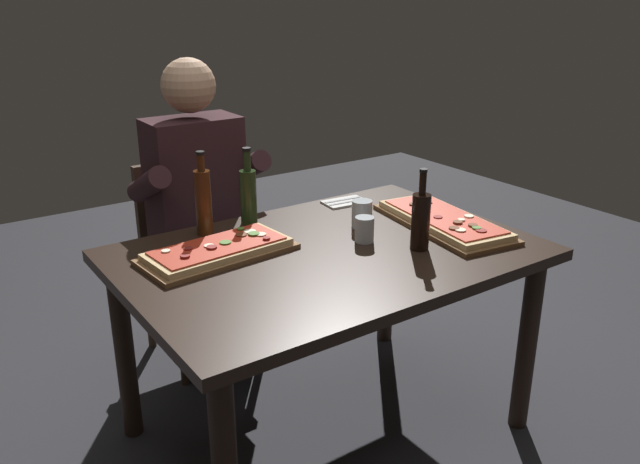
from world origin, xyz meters
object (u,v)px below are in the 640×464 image
tumbler_far_side (364,229)px  seated_diner (201,202)px  pizza_rectangular_front (218,251)px  diner_chair (193,249)px  tumbler_near_camera (362,216)px  pizza_rectangular_left (444,221)px  wine_bottle_dark (248,194)px  oil_bottle_amber (421,220)px  vinegar_bottle_green (203,200)px  dining_table (328,275)px

tumbler_far_side → seated_diner: seated_diner is taller
pizza_rectangular_front → diner_chair: (0.20, 0.69, -0.27)m
tumbler_near_camera → tumbler_far_side: size_ratio=1.15×
tumbler_near_camera → tumbler_far_side: 0.15m
pizza_rectangular_left → wine_bottle_dark: 0.75m
oil_bottle_amber → diner_chair: oil_bottle_amber is taller
oil_bottle_amber → vinegar_bottle_green: vinegar_bottle_green is taller
dining_table → pizza_rectangular_left: pizza_rectangular_left is taller
vinegar_bottle_green → seated_diner: bearing=67.5°
pizza_rectangular_front → pizza_rectangular_left: same height
dining_table → wine_bottle_dark: (-0.09, 0.39, 0.21)m
oil_bottle_amber → pizza_rectangular_left: bearing=26.8°
wine_bottle_dark → seated_diner: (-0.04, 0.34, -0.11)m
pizza_rectangular_front → oil_bottle_amber: size_ratio=1.87×
tumbler_far_side → diner_chair: 0.96m
dining_table → diner_chair: size_ratio=1.61×
vinegar_bottle_green → tumbler_far_side: bearing=-42.0°
dining_table → seated_diner: 0.75m
oil_bottle_amber → vinegar_bottle_green: bearing=134.7°
wine_bottle_dark → tumbler_near_camera: (0.33, -0.28, -0.07)m
wine_bottle_dark → diner_chair: (-0.04, 0.46, -0.37)m
tumbler_near_camera → seated_diner: 0.73m
pizza_rectangular_left → diner_chair: diner_chair is taller
dining_table → pizza_rectangular_front: 0.39m
pizza_rectangular_front → diner_chair: bearing=73.8°
wine_bottle_dark → oil_bottle_amber: bearing=-57.7°
pizza_rectangular_front → tumbler_far_side: (0.49, -0.17, 0.03)m
diner_chair → seated_diner: bearing=-90.0°
wine_bottle_dark → vinegar_bottle_green: size_ratio=0.95×
dining_table → tumbler_far_side: 0.21m
tumbler_near_camera → pizza_rectangular_front: bearing=174.7°
diner_chair → pizza_rectangular_left: bearing=-55.1°
oil_bottle_amber → tumbler_far_side: 0.21m
wine_bottle_dark → diner_chair: wine_bottle_dark is taller
dining_table → tumbler_far_side: size_ratio=15.35×
pizza_rectangular_front → tumbler_far_side: size_ratio=5.86×
pizza_rectangular_left → vinegar_bottle_green: (-0.78, 0.43, 0.11)m
diner_chair → pizza_rectangular_front: bearing=-106.2°
wine_bottle_dark → tumbler_near_camera: wine_bottle_dark is taller
oil_bottle_amber → seated_diner: 1.00m
vinegar_bottle_green → diner_chair: (0.15, 0.47, -0.38)m
oil_bottle_amber → vinegar_bottle_green: (-0.55, 0.55, 0.02)m
dining_table → vinegar_bottle_green: vinegar_bottle_green is taller
pizza_rectangular_left → oil_bottle_amber: size_ratio=2.18×
pizza_rectangular_left → vinegar_bottle_green: 0.90m
pizza_rectangular_left → diner_chair: size_ratio=0.71×
pizza_rectangular_left → tumbler_far_side: size_ratio=6.82×
pizza_rectangular_left → tumbler_near_camera: size_ratio=5.93×
dining_table → diner_chair: (-0.13, 0.86, -0.16)m
tumbler_far_side → seated_diner: size_ratio=0.07×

